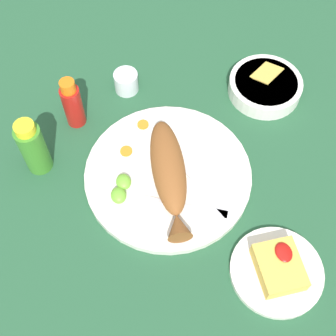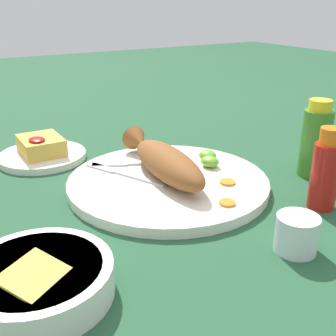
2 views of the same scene
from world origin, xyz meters
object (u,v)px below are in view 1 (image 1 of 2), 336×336
salt_cup (126,83)px  fork_far (190,207)px  fried_fish (169,173)px  guacamole_bowl (265,86)px  main_plate (168,175)px  hot_sauce_bottle_red (72,104)px  hot_sauce_bottle_green (33,147)px  side_plate_fries (276,271)px  fork_near (206,192)px

salt_cup → fork_far: bearing=-169.4°
fried_fish → guacamole_bowl: fried_fish is taller
main_plate → salt_cup: (0.27, 0.04, 0.01)m
hot_sauce_bottle_red → fried_fish: bearing=-141.1°
hot_sauce_bottle_green → side_plate_fries: bearing=-129.7°
hot_sauce_bottle_red → guacamole_bowl: size_ratio=0.77×
main_plate → fork_near: 0.10m
fork_far → guacamole_bowl: guacamole_bowl is taller
fork_far → side_plate_fries: (-0.17, -0.13, -0.01)m
hot_sauce_bottle_green → salt_cup: bearing=-52.9°
main_plate → fork_near: fork_near is taller
fried_fish → guacamole_bowl: 0.35m
hot_sauce_bottle_green → guacamole_bowl: 0.57m
salt_cup → guacamole_bowl: same height
fork_near → fork_far: (-0.03, 0.04, 0.00)m
side_plate_fries → guacamole_bowl: size_ratio=1.04×
fried_fish → hot_sauce_bottle_red: size_ratio=2.10×
main_plate → fried_fish: size_ratio=1.27×
fork_far → hot_sauce_bottle_red: size_ratio=1.24×
main_plate → guacamole_bowl: bearing=-57.5°
salt_cup → guacamole_bowl: bearing=-104.8°
fork_far → side_plate_fries: 0.22m
fried_fish → guacamole_bowl: size_ratio=1.62×
fried_fish → guacamole_bowl: (0.20, -0.29, -0.02)m
fork_near → hot_sauce_bottle_green: hot_sauce_bottle_green is taller
main_plate → hot_sauce_bottle_red: (0.20, 0.18, 0.05)m
hot_sauce_bottle_red → fork_near: bearing=-137.5°
main_plate → fork_far: 0.10m
salt_cup → side_plate_fries: (-0.54, -0.20, -0.02)m
salt_cup → hot_sauce_bottle_green: bearing=127.1°
fork_near → guacamole_bowl: size_ratio=0.97×
hot_sauce_bottle_green → side_plate_fries: hot_sauce_bottle_green is taller
fork_near → hot_sauce_bottle_red: (0.27, 0.25, 0.04)m
main_plate → hot_sauce_bottle_green: hot_sauce_bottle_green is taller
guacamole_bowl → fork_near: bearing=138.7°
salt_cup → side_plate_fries: bearing=-159.3°
side_plate_fries → fork_near: bearing=24.9°
hot_sauce_bottle_red → salt_cup: size_ratio=2.33×
fork_far → hot_sauce_bottle_green: 0.36m
hot_sauce_bottle_red → salt_cup: bearing=-62.4°
fork_near → side_plate_fries: fork_near is taller
fork_near → fork_far: 0.05m
main_plate → side_plate_fries: size_ratio=1.99×
fork_far → fork_near: bearing=59.3°
hot_sauce_bottle_red → guacamole_bowl: bearing=-92.1°
main_plate → hot_sauce_bottle_green: 0.30m
fork_near → side_plate_fries: bearing=0.4°
fork_far → hot_sauce_bottle_green: size_ratio=1.14×
main_plate → fork_near: (-0.07, -0.07, 0.01)m
hot_sauce_bottle_red → salt_cup: hot_sauce_bottle_red is taller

